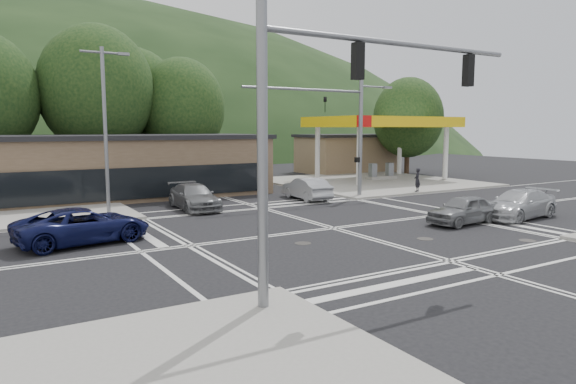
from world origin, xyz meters
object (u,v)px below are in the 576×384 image
car_silver_east (519,204)px  car_queue_a (307,189)px  car_queue_b (246,182)px  car_northbound (194,197)px  car_grey_center (463,210)px  car_blue_west (83,226)px  pedestrian (417,180)px

car_silver_east → car_queue_a: bearing=-159.7°
car_queue_a → car_queue_b: size_ratio=1.11×
car_queue_a → car_northbound: size_ratio=0.89×
car_grey_center → car_queue_b: size_ratio=1.03×
car_queue_a → car_northbound: car_queue_a is taller
car_grey_center → car_silver_east: 3.87m
car_blue_west → car_queue_b: size_ratio=1.33×
car_queue_a → car_queue_b: (-1.52, 6.01, -0.05)m
car_queue_a → car_northbound: bearing=4.8°
car_silver_east → car_queue_a: car_silver_east is taller
car_silver_east → pedestrian: 10.71m
car_queue_a → car_northbound: 7.94m
car_queue_a → pedestrian: pedestrian is taller
car_northbound → pedestrian: pedestrian is taller
car_blue_west → car_northbound: bearing=-59.0°
car_grey_center → car_silver_east: (3.85, -0.42, 0.04)m
car_grey_center → car_northbound: (-9.88, 11.39, 0.03)m
car_silver_east → car_blue_west: bearing=-110.6°
car_grey_center → car_queue_b: 17.75m
car_silver_east → car_queue_a: size_ratio=1.14×
car_queue_b → car_northbound: bearing=41.6°
car_grey_center → car_silver_east: car_silver_east is taller
car_silver_east → car_grey_center: bearing=-102.0°
car_queue_a → car_silver_east: bearing=120.9°
car_queue_b → pedestrian: pedestrian is taller
car_blue_west → car_queue_b: (13.63, 12.29, -0.06)m
car_northbound → pedestrian: (16.61, -1.50, 0.27)m
car_northbound → pedestrian: 16.68m
car_blue_west → car_northbound: car_blue_west is taller
car_blue_west → car_grey_center: (17.09, -5.12, -0.04)m
car_blue_west → car_grey_center: car_blue_west is taller
car_blue_west → car_queue_b: car_blue_west is taller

